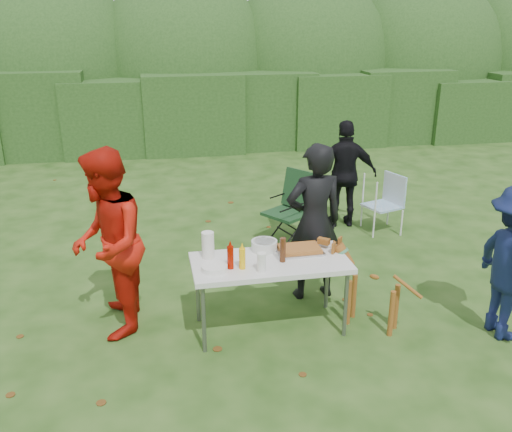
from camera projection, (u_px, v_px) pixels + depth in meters
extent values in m
plane|color=#1E4211|center=(268.00, 332.00, 5.34)|extent=(80.00, 80.00, 0.00)
cube|color=#23471C|center=(192.00, 113.00, 12.40)|extent=(22.00, 1.40, 1.70)
ellipsoid|color=#3D6628|center=(185.00, 72.00, 13.61)|extent=(20.00, 2.60, 3.20)
cube|color=silver|center=(270.00, 263.00, 5.17)|extent=(1.50, 0.70, 0.05)
cylinder|color=slate|center=(204.00, 319.00, 4.92)|extent=(0.04, 0.04, 0.69)
cylinder|color=slate|center=(346.00, 304.00, 5.17)|extent=(0.04, 0.04, 0.69)
cylinder|color=slate|center=(198.00, 290.00, 5.43)|extent=(0.04, 0.04, 0.69)
cylinder|color=slate|center=(327.00, 278.00, 5.68)|extent=(0.04, 0.04, 0.69)
imported|color=black|center=(314.00, 223.00, 5.76)|extent=(0.66, 0.46, 1.73)
imported|color=red|center=(107.00, 244.00, 5.09)|extent=(0.71, 0.90, 1.83)
imported|color=black|center=(345.00, 174.00, 7.82)|extent=(0.97, 0.52, 1.56)
cube|color=#B7B7BA|center=(300.00, 251.00, 5.34)|extent=(0.45, 0.30, 0.02)
cube|color=#A56028|center=(300.00, 249.00, 5.33)|extent=(0.40, 0.26, 0.04)
cylinder|color=yellow|center=(242.00, 259.00, 4.97)|extent=(0.06, 0.06, 0.20)
cylinder|color=#8F0E00|center=(230.00, 257.00, 4.96)|extent=(0.06, 0.06, 0.22)
cylinder|color=#47230F|center=(283.00, 250.00, 5.10)|extent=(0.06, 0.06, 0.24)
cylinder|color=white|center=(208.00, 245.00, 5.18)|extent=(0.12, 0.12, 0.26)
cylinder|color=white|center=(262.00, 262.00, 4.91)|extent=(0.08, 0.08, 0.18)
cylinder|color=silver|center=(264.00, 245.00, 5.38)|extent=(0.26, 0.26, 0.10)
cylinder|color=white|center=(214.00, 268.00, 4.95)|extent=(0.24, 0.24, 0.05)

